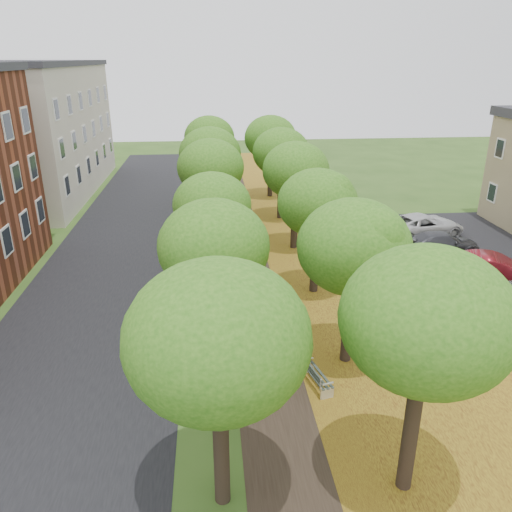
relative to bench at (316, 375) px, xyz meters
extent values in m
plane|color=#2D4C19|center=(-1.15, -4.50, -0.42)|extent=(120.00, 120.00, 0.00)
cube|color=black|center=(-8.65, 10.50, -0.41)|extent=(8.00, 70.00, 0.01)
cube|color=black|center=(-1.15, 10.50, -0.41)|extent=(3.20, 70.00, 0.01)
cube|color=#A78C1E|center=(3.85, 10.50, -0.41)|extent=(7.50, 70.00, 0.01)
cube|color=black|center=(12.35, 11.50, -0.41)|extent=(9.00, 16.00, 0.01)
cylinder|color=black|center=(-3.35, -4.50, 1.29)|extent=(0.40, 0.40, 3.42)
ellipsoid|color=#286114|center=(-3.35, -4.50, 4.27)|extent=(3.88, 3.88, 3.29)
cylinder|color=black|center=(-3.35, 1.50, 1.29)|extent=(0.40, 0.40, 3.42)
ellipsoid|color=#286114|center=(-3.35, 1.50, 4.27)|extent=(3.88, 3.88, 3.29)
cylinder|color=black|center=(-3.35, 7.50, 1.29)|extent=(0.40, 0.40, 3.42)
ellipsoid|color=#286114|center=(-3.35, 7.50, 4.27)|extent=(3.88, 3.88, 3.29)
cylinder|color=black|center=(-3.35, 13.50, 1.29)|extent=(0.40, 0.40, 3.42)
ellipsoid|color=#286114|center=(-3.35, 13.50, 4.27)|extent=(3.88, 3.88, 3.29)
cylinder|color=black|center=(-3.35, 19.50, 1.29)|extent=(0.40, 0.40, 3.42)
ellipsoid|color=#286114|center=(-3.35, 19.50, 4.27)|extent=(3.88, 3.88, 3.29)
cylinder|color=black|center=(-3.35, 25.50, 1.29)|extent=(0.40, 0.40, 3.42)
ellipsoid|color=#286114|center=(-3.35, 25.50, 4.27)|extent=(3.88, 3.88, 3.29)
cylinder|color=black|center=(1.45, -4.50, 1.29)|extent=(0.40, 0.40, 3.42)
ellipsoid|color=#286114|center=(1.45, -4.50, 4.27)|extent=(3.88, 3.88, 3.29)
cylinder|color=black|center=(1.45, 1.50, 1.29)|extent=(0.40, 0.40, 3.42)
ellipsoid|color=#286114|center=(1.45, 1.50, 4.27)|extent=(3.88, 3.88, 3.29)
cylinder|color=black|center=(1.45, 7.50, 1.29)|extent=(0.40, 0.40, 3.42)
ellipsoid|color=#286114|center=(1.45, 7.50, 4.27)|extent=(3.88, 3.88, 3.29)
cylinder|color=black|center=(1.45, 13.50, 1.29)|extent=(0.40, 0.40, 3.42)
ellipsoid|color=#286114|center=(1.45, 13.50, 4.27)|extent=(3.88, 3.88, 3.29)
cylinder|color=black|center=(1.45, 19.50, 1.29)|extent=(0.40, 0.40, 3.42)
ellipsoid|color=#286114|center=(1.45, 19.50, 4.27)|extent=(3.88, 3.88, 3.29)
cylinder|color=black|center=(1.45, 25.50, 1.29)|extent=(0.40, 0.40, 3.42)
ellipsoid|color=#286114|center=(1.45, 25.50, 4.27)|extent=(3.88, 3.88, 3.29)
cube|color=beige|center=(-18.15, 28.50, 4.58)|extent=(10.00, 20.00, 10.00)
cube|color=#2D2D33|center=(-18.15, 28.50, 9.78)|extent=(10.30, 20.30, 0.40)
cube|color=#2C382F|center=(0.05, 0.01, 0.01)|extent=(0.84, 1.75, 0.04)
cube|color=#2C382F|center=(-0.18, -0.05, 0.26)|extent=(0.45, 1.66, 0.25)
cube|color=silver|center=(0.24, -0.74, -0.20)|extent=(0.47, 0.17, 0.42)
cube|color=silver|center=(-0.13, 0.76, -0.20)|extent=(0.47, 0.17, 0.42)
cube|color=silver|center=(0.24, -0.74, 0.18)|extent=(0.43, 0.16, 0.04)
cube|color=silver|center=(-0.13, 0.76, 0.18)|extent=(0.43, 0.16, 0.04)
imported|color=maroon|center=(10.50, 7.38, 0.35)|extent=(4.96, 3.25, 1.54)
imported|color=#38393E|center=(9.85, 11.76, 0.20)|extent=(4.29, 1.76, 1.24)
imported|color=silver|center=(9.85, 14.64, 0.33)|extent=(5.81, 3.75, 1.49)
camera|label=1|loc=(-3.39, -14.17, 10.19)|focal=35.00mm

